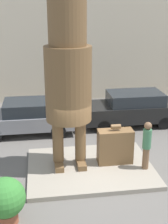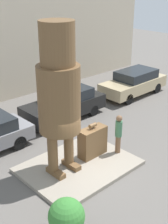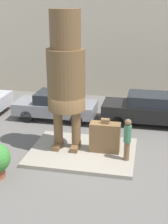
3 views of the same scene
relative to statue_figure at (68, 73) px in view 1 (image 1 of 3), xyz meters
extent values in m
plane|color=#605B56|center=(0.72, -0.23, -3.53)|extent=(60.00, 60.00, 0.00)
cube|color=gray|center=(0.72, -0.23, -3.45)|extent=(4.45, 3.39, 0.16)
cube|color=beige|center=(0.72, 8.65, 0.19)|extent=(28.00, 0.60, 7.44)
cube|color=brown|center=(-0.40, -0.13, -3.27)|extent=(0.31, 0.89, 0.19)
cube|color=brown|center=(0.40, -0.13, -3.27)|extent=(0.31, 0.89, 0.19)
cylinder|color=brown|center=(-0.40, 0.00, -2.40)|extent=(0.39, 0.39, 1.56)
cylinder|color=brown|center=(0.40, 0.00, -2.40)|extent=(0.39, 0.39, 1.56)
cylinder|color=brown|center=(0.00, 0.00, -0.36)|extent=(1.56, 1.56, 2.51)
cylinder|color=brown|center=(0.00, 0.00, 1.64)|extent=(1.22, 1.22, 1.50)
cube|color=brown|center=(1.66, -0.07, -2.74)|extent=(1.26, 0.54, 1.27)
cylinder|color=brown|center=(1.66, -0.07, -1.96)|extent=(0.35, 0.16, 0.16)
cylinder|color=brown|center=(2.62, -0.66, -2.98)|extent=(0.23, 0.23, 0.79)
cylinder|color=#3D704C|center=(2.62, -0.66, -2.23)|extent=(0.30, 0.30, 0.70)
sphere|color=brown|center=(2.62, -0.66, -1.75)|extent=(0.26, 0.26, 0.26)
cube|color=gray|center=(-1.59, 3.56, -2.88)|extent=(4.42, 1.87, 0.64)
cube|color=#1E2328|center=(-1.37, 3.56, -2.28)|extent=(2.43, 1.69, 0.55)
cylinder|color=black|center=(-0.22, 2.71, -3.19)|extent=(0.67, 0.18, 0.67)
cylinder|color=black|center=(-0.22, 4.40, -3.19)|extent=(0.67, 0.18, 0.67)
cube|color=black|center=(3.36, 3.85, -2.83)|extent=(4.69, 1.83, 0.78)
cube|color=#1E2328|center=(3.59, 3.85, -2.17)|extent=(2.58, 1.65, 0.56)
cylinder|color=black|center=(1.90, 3.03, -3.22)|extent=(0.61, 0.18, 0.61)
cylinder|color=black|center=(1.90, 4.67, -3.22)|extent=(0.61, 0.18, 0.61)
cylinder|color=black|center=(4.81, 3.03, -3.22)|extent=(0.61, 0.18, 0.61)
cylinder|color=black|center=(4.81, 4.67, -3.22)|extent=(0.61, 0.18, 0.61)
cylinder|color=brown|center=(-2.00, -2.69, -3.37)|extent=(0.61, 0.61, 0.32)
sphere|color=#387F33|center=(-2.00, -2.69, -2.73)|extent=(1.10, 1.10, 1.10)
camera|label=1|loc=(-0.95, -10.01, 2.22)|focal=50.00mm
camera|label=2|loc=(-6.49, -8.21, 3.76)|focal=50.00mm
camera|label=3|loc=(3.23, -11.93, 2.73)|focal=50.00mm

